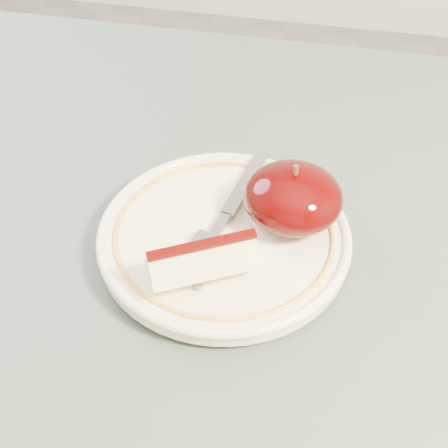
% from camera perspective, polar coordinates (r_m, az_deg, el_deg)
% --- Properties ---
extents(table, '(0.90, 0.90, 0.75)m').
position_cam_1_polar(table, '(0.55, -4.18, -14.72)').
color(table, brown).
rests_on(table, ground).
extents(plate, '(0.21, 0.21, 0.02)m').
position_cam_1_polar(plate, '(0.51, 0.00, -1.12)').
color(plate, white).
rests_on(plate, table).
extents(apple_half, '(0.08, 0.08, 0.06)m').
position_cam_1_polar(apple_half, '(0.51, 6.31, 2.40)').
color(apple_half, black).
rests_on(apple_half, plate).
extents(apple_wedge, '(0.09, 0.07, 0.04)m').
position_cam_1_polar(apple_wedge, '(0.46, -1.96, -3.52)').
color(apple_wedge, beige).
rests_on(apple_wedge, plate).
extents(fork, '(0.05, 0.17, 0.00)m').
position_cam_1_polar(fork, '(0.52, 0.16, 0.75)').
color(fork, gray).
rests_on(fork, plate).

